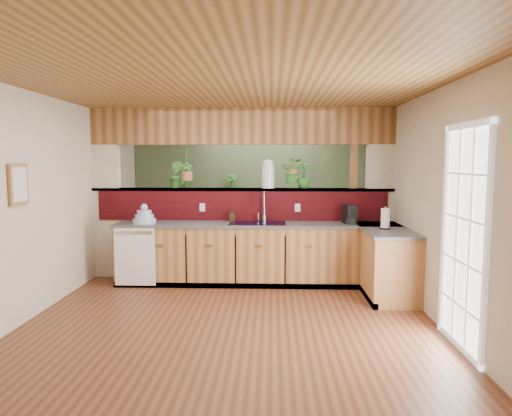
{
  "coord_description": "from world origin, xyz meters",
  "views": [
    {
      "loc": [
        0.47,
        -5.62,
        1.8
      ],
      "look_at": [
        0.24,
        0.7,
        1.15
      ],
      "focal_mm": 32.0,
      "sensor_mm": 36.0,
      "label": 1
    }
  ],
  "objects_px": {
    "soap_dispenser": "(232,215)",
    "coffee_maker": "(350,215)",
    "dish_stack": "(144,217)",
    "paper_towel": "(385,219)",
    "shelving_console": "(214,227)",
    "glass_jar": "(268,174)",
    "faucet": "(264,205)"
  },
  "relations": [
    {
      "from": "faucet",
      "to": "coffee_maker",
      "type": "xyz_separation_m",
      "value": [
        1.24,
        -0.17,
        -0.12
      ]
    },
    {
      "from": "soap_dispenser",
      "to": "glass_jar",
      "type": "xyz_separation_m",
      "value": [
        0.54,
        0.2,
        0.62
      ]
    },
    {
      "from": "dish_stack",
      "to": "shelving_console",
      "type": "xyz_separation_m",
      "value": [
        0.7,
        2.38,
        -0.49
      ]
    },
    {
      "from": "soap_dispenser",
      "to": "shelving_console",
      "type": "height_order",
      "value": "soap_dispenser"
    },
    {
      "from": "dish_stack",
      "to": "coffee_maker",
      "type": "height_order",
      "value": "dish_stack"
    },
    {
      "from": "dish_stack",
      "to": "soap_dispenser",
      "type": "height_order",
      "value": "dish_stack"
    },
    {
      "from": "faucet",
      "to": "paper_towel",
      "type": "xyz_separation_m",
      "value": [
        1.63,
        -0.68,
        -0.11
      ]
    },
    {
      "from": "paper_towel",
      "to": "shelving_console",
      "type": "relative_size",
      "value": 0.18
    },
    {
      "from": "faucet",
      "to": "shelving_console",
      "type": "bearing_deg",
      "value": 115.79
    },
    {
      "from": "glass_jar",
      "to": "coffee_maker",
      "type": "bearing_deg",
      "value": -18.17
    },
    {
      "from": "paper_towel",
      "to": "shelving_console",
      "type": "xyz_separation_m",
      "value": [
        -2.65,
        2.8,
        -0.53
      ]
    },
    {
      "from": "shelving_console",
      "to": "dish_stack",
      "type": "bearing_deg",
      "value": -98.36
    },
    {
      "from": "coffee_maker",
      "to": "glass_jar",
      "type": "bearing_deg",
      "value": 150.36
    },
    {
      "from": "soap_dispenser",
      "to": "coffee_maker",
      "type": "bearing_deg",
      "value": -6.34
    },
    {
      "from": "faucet",
      "to": "soap_dispenser",
      "type": "relative_size",
      "value": 2.47
    },
    {
      "from": "dish_stack",
      "to": "paper_towel",
      "type": "height_order",
      "value": "paper_towel"
    },
    {
      "from": "soap_dispenser",
      "to": "coffee_maker",
      "type": "relative_size",
      "value": 0.69
    },
    {
      "from": "faucet",
      "to": "dish_stack",
      "type": "xyz_separation_m",
      "value": [
        -1.73,
        -0.26,
        -0.16
      ]
    },
    {
      "from": "glass_jar",
      "to": "shelving_console",
      "type": "xyz_separation_m",
      "value": [
        -1.08,
        1.9,
        -1.11
      ]
    },
    {
      "from": "dish_stack",
      "to": "paper_towel",
      "type": "xyz_separation_m",
      "value": [
        3.36,
        -0.42,
        0.04
      ]
    },
    {
      "from": "coffee_maker",
      "to": "paper_towel",
      "type": "relative_size",
      "value": 0.92
    },
    {
      "from": "dish_stack",
      "to": "glass_jar",
      "type": "distance_m",
      "value": 1.95
    },
    {
      "from": "dish_stack",
      "to": "coffee_maker",
      "type": "bearing_deg",
      "value": 1.84
    },
    {
      "from": "faucet",
      "to": "dish_stack",
      "type": "bearing_deg",
      "value": -171.29
    },
    {
      "from": "paper_towel",
      "to": "shelving_console",
      "type": "distance_m",
      "value": 3.89
    },
    {
      "from": "soap_dispenser",
      "to": "paper_towel",
      "type": "bearing_deg",
      "value": -18.46
    },
    {
      "from": "soap_dispenser",
      "to": "coffee_maker",
      "type": "height_order",
      "value": "coffee_maker"
    },
    {
      "from": "soap_dispenser",
      "to": "coffee_maker",
      "type": "xyz_separation_m",
      "value": [
        1.73,
        -0.19,
        0.03
      ]
    },
    {
      "from": "soap_dispenser",
      "to": "shelving_console",
      "type": "distance_m",
      "value": 2.22
    },
    {
      "from": "dish_stack",
      "to": "paper_towel",
      "type": "bearing_deg",
      "value": -7.1
    },
    {
      "from": "coffee_maker",
      "to": "glass_jar",
      "type": "relative_size",
      "value": 0.62
    },
    {
      "from": "soap_dispenser",
      "to": "paper_towel",
      "type": "height_order",
      "value": "paper_towel"
    }
  ]
}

